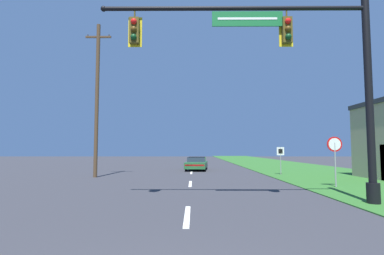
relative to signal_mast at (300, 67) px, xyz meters
The scene contains 7 objects.
grass_verge_right 23.63m from the signal_mast, 73.67° to the left, with size 10.00×110.00×0.04m.
road_center_line 15.52m from the signal_mast, 105.71° to the left, with size 0.16×34.80×0.01m.
signal_mast is the anchor object (origin of this frame).
car_ahead 18.18m from the signal_mast, 101.53° to the left, with size 2.22×4.80×1.19m.
stop_sign 6.38m from the signal_mast, 54.48° to the left, with size 0.76×0.07×2.50m.
route_sign_post 12.70m from the signal_mast, 77.35° to the left, with size 0.55×0.06×2.03m.
utility_pole_near 14.63m from the signal_mast, 136.26° to the left, with size 1.80×0.26×10.75m.
Camera 1 is at (0.19, -2.70, 1.89)m, focal length 28.00 mm.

